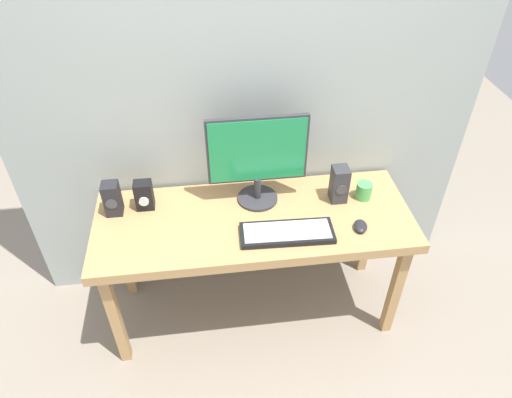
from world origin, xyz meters
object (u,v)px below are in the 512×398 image
Objects in this scene: mouse at (360,226)px; audio_controller at (144,195)px; keyboard_primary at (287,233)px; desk at (254,228)px; monitor at (257,157)px; coffee_mug at (364,191)px; speaker_right at (339,184)px; speaker_left at (112,199)px.

audio_controller is at bearing 178.30° from mouse.
audio_controller is (-0.69, 0.30, 0.06)m from keyboard_primary.
monitor reaches higher than desk.
desk is at bearing -171.99° from coffee_mug.
speaker_right reaches higher than speaker_left.
coffee_mug is (0.45, 0.23, 0.03)m from keyboard_primary.
desk is 0.58m from audio_controller.
speaker_right is at bearing 177.84° from coffee_mug.
coffee_mug reaches higher than desk.
desk is 17.61× the size of coffee_mug.
speaker_left is (-0.74, -0.02, -0.18)m from monitor.
audio_controller is at bearing 164.53° from desk.
audio_controller is (0.15, 0.02, -0.01)m from speaker_left.
speaker_left reaches higher than audio_controller.
speaker_right is at bearing -8.08° from monitor.
speaker_right is at bearing 116.57° from mouse.
speaker_left is (-0.84, 0.28, 0.08)m from keyboard_primary.
audio_controller reaches higher than mouse.
mouse is 0.52× the size of speaker_left.
desk is 10.13× the size of audio_controller.
audio_controller is 1.14m from coffee_mug.
audio_controller is at bearing 8.00° from speaker_left.
mouse reaches higher than desk.
keyboard_primary is (0.14, -0.15, 0.09)m from desk.
monitor is 1.09× the size of keyboard_primary.
speaker_right is at bearing 37.02° from keyboard_primary.
audio_controller is at bearing 176.64° from coffee_mug.
speaker_right is (0.31, 0.24, 0.08)m from keyboard_primary.
audio_controller is at bearing 156.55° from keyboard_primary.
mouse is 1.24m from speaker_left.
monitor reaches higher than mouse.
mouse is at bearing -12.92° from speaker_left.
monitor is 0.61m from mouse.
desk is at bearing -10.47° from speaker_left.
speaker_left is 1.29m from coffee_mug.
monitor reaches higher than keyboard_primary.
audio_controller is (-1.00, 0.06, -0.02)m from speaker_right.
speaker_left is at bearing 177.99° from coffee_mug.
coffee_mug reaches higher than keyboard_primary.
coffee_mug is (0.56, -0.06, -0.22)m from monitor.
desk is 8.10× the size of speaker_right.
desk is at bearing 134.17° from keyboard_primary.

